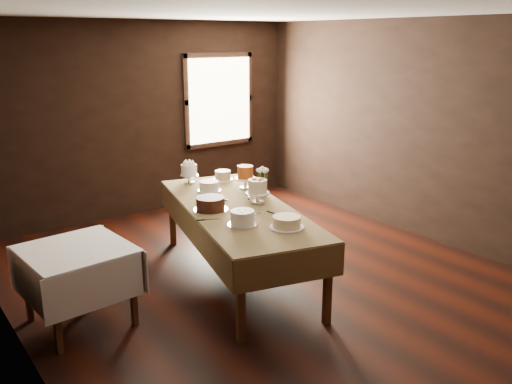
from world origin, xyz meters
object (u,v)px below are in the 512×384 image
at_px(display_table, 237,212).
at_px(cake_caramel, 245,178).
at_px(cake_server_a, 257,213).
at_px(cake_server_c, 217,198).
at_px(side_table, 76,257).
at_px(cake_server_e, 213,219).
at_px(cake_flowers, 258,192).
at_px(cake_cream, 287,222).
at_px(cake_server_d, 249,196).
at_px(cake_server_b, 279,215).
at_px(flower_vase, 262,191).
at_px(cake_meringue, 189,174).
at_px(cake_swirl, 242,218).
at_px(cake_speckled, 223,176).
at_px(cake_lattice, 209,187).
at_px(cake_chocolate, 210,204).

relative_size(display_table, cake_caramel, 9.92).
height_order(cake_server_a, cake_server_c, same).
height_order(side_table, cake_server_e, cake_server_e).
bearing_deg(cake_server_a, cake_flowers, 47.12).
height_order(cake_cream, cake_server_d, cake_cream).
distance_m(display_table, cake_server_d, 0.41).
bearing_deg(cake_server_a, cake_server_b, -56.03).
bearing_deg(flower_vase, cake_server_e, -157.46).
distance_m(cake_meringue, cake_caramel, 0.73).
relative_size(display_table, cake_flowers, 10.17).
bearing_deg(cake_swirl, cake_flowers, 42.43).
bearing_deg(cake_flowers, cake_server_b, -99.75).
height_order(display_table, cake_server_a, cake_server_a).
relative_size(side_table, cake_server_d, 3.97).
xyz_separation_m(side_table, cake_server_b, (1.89, -0.54, 0.17)).
height_order(cake_meringue, cake_server_c, cake_meringue).
relative_size(cake_speckled, cake_swirl, 0.90).
distance_m(cake_swirl, cake_server_d, 1.00).
bearing_deg(cake_server_b, cake_server_d, 160.85).
relative_size(display_table, cake_speckled, 10.72).
height_order(cake_server_a, cake_server_b, same).
height_order(cake_lattice, cake_server_e, cake_lattice).
bearing_deg(cake_server_c, cake_swirl, 148.69).
distance_m(cake_swirl, cake_server_b, 0.48).
distance_m(cake_speckled, cake_lattice, 0.52).
bearing_deg(cake_lattice, cake_server_d, -59.95).
distance_m(cake_server_d, cake_server_e, 0.90).
xyz_separation_m(side_table, cake_chocolate, (1.42, 0.02, 0.23)).
bearing_deg(cake_server_c, cake_chocolate, 124.82).
distance_m(cake_flowers, cake_swirl, 0.75).
xyz_separation_m(cake_caramel, cake_flowers, (-0.23, -0.55, -0.01)).
distance_m(cake_speckled, flower_vase, 0.87).
height_order(cake_swirl, cake_server_e, cake_swirl).
distance_m(cake_caramel, cake_server_b, 1.08).
bearing_deg(cake_caramel, cake_server_e, -140.80).
bearing_deg(cake_swirl, cake_meringue, 77.71).
bearing_deg(cake_flowers, display_table, 174.13).
height_order(side_table, cake_server_b, cake_server_b).
xyz_separation_m(side_table, cake_swirl, (1.42, -0.57, 0.24)).
bearing_deg(cake_chocolate, display_table, -10.05).
xyz_separation_m(cake_speckled, cake_server_b, (-0.31, -1.51, -0.05)).
relative_size(side_table, cake_server_c, 3.97).
xyz_separation_m(cake_swirl, cake_server_c, (0.28, 0.90, -0.07)).
distance_m(display_table, side_table, 1.72).
xyz_separation_m(display_table, cake_server_e, (-0.44, -0.22, 0.07)).
height_order(cake_server_b, cake_server_c, same).
height_order(display_table, cake_caramel, cake_caramel).
bearing_deg(cake_chocolate, flower_vase, 7.14).
bearing_deg(cake_meringue, cake_lattice, -88.65).
height_order(cake_lattice, cake_server_a, cake_lattice).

